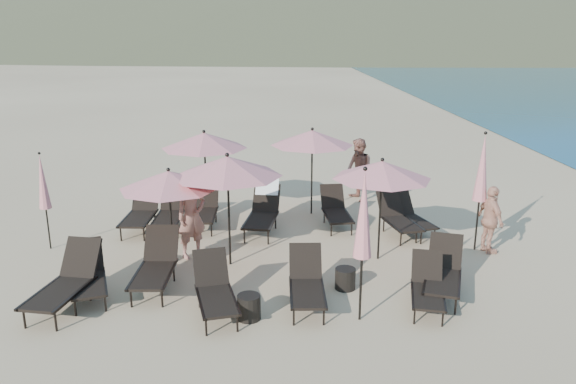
{
  "coord_description": "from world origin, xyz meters",
  "views": [
    {
      "loc": [
        -0.9,
        -9.5,
        4.79
      ],
      "look_at": [
        -0.61,
        3.5,
        1.1
      ],
      "focal_mm": 35.0,
      "sensor_mm": 36.0,
      "label": 1
    }
  ],
  "objects_px": {
    "lounger_7": "(170,211)",
    "lounger_3": "(307,282)",
    "lounger_5": "(428,286)",
    "lounger_10": "(410,216)",
    "umbrella_open_1": "(227,166)",
    "beachgoer_a": "(191,216)",
    "lounger_13": "(263,209)",
    "umbrella_closed_0": "(363,216)",
    "lounger_9": "(336,209)",
    "lounger_2": "(215,289)",
    "umbrella_open_2": "(382,170)",
    "beachgoer_c": "(491,220)",
    "umbrella_open_0": "(169,180)",
    "umbrella_closed_1": "(482,169)",
    "side_table_1": "(345,279)",
    "side_table_0": "(249,307)",
    "lounger_0": "(66,281)",
    "umbrella_open_4": "(312,138)",
    "lounger_11": "(398,217)",
    "beachgoer_b": "(359,170)",
    "lounger_8": "(204,208)",
    "umbrella_closed_2": "(43,182)",
    "lounger_1": "(156,264)",
    "umbrella_open_3": "(204,141)",
    "lounger_6": "(141,212)",
    "lounger_4": "(443,271)",
    "lounger_12": "(88,275)"
  },
  "relations": [
    {
      "from": "lounger_7",
      "to": "lounger_3",
      "type": "bearing_deg",
      "value": -52.45
    },
    {
      "from": "lounger_5",
      "to": "lounger_10",
      "type": "height_order",
      "value": "lounger_10"
    },
    {
      "from": "umbrella_open_1",
      "to": "beachgoer_a",
      "type": "height_order",
      "value": "umbrella_open_1"
    },
    {
      "from": "lounger_13",
      "to": "umbrella_closed_0",
      "type": "xyz_separation_m",
      "value": [
        1.76,
        -4.62,
        1.34
      ]
    },
    {
      "from": "lounger_9",
      "to": "umbrella_open_1",
      "type": "xyz_separation_m",
      "value": [
        -2.52,
        -2.45,
        1.73
      ]
    },
    {
      "from": "lounger_2",
      "to": "umbrella_open_2",
      "type": "relative_size",
      "value": 0.77
    },
    {
      "from": "lounger_3",
      "to": "beachgoer_c",
      "type": "bearing_deg",
      "value": 30.25
    },
    {
      "from": "lounger_7",
      "to": "umbrella_open_0",
      "type": "relative_size",
      "value": 0.77
    },
    {
      "from": "lounger_2",
      "to": "umbrella_closed_1",
      "type": "bearing_deg",
      "value": 13.54
    },
    {
      "from": "lounger_13",
      "to": "side_table_1",
      "type": "height_order",
      "value": "lounger_13"
    },
    {
      "from": "lounger_3",
      "to": "umbrella_open_2",
      "type": "bearing_deg",
      "value": 51.78
    },
    {
      "from": "side_table_0",
      "to": "lounger_7",
      "type": "bearing_deg",
      "value": 114.76
    },
    {
      "from": "lounger_0",
      "to": "umbrella_open_4",
      "type": "relative_size",
      "value": 0.8
    },
    {
      "from": "lounger_11",
      "to": "beachgoer_b",
      "type": "relative_size",
      "value": 0.94
    },
    {
      "from": "lounger_3",
      "to": "beachgoer_a",
      "type": "height_order",
      "value": "beachgoer_a"
    },
    {
      "from": "beachgoer_a",
      "to": "beachgoer_b",
      "type": "bearing_deg",
      "value": 7.17
    },
    {
      "from": "umbrella_open_0",
      "to": "side_table_0",
      "type": "distance_m",
      "value": 3.27
    },
    {
      "from": "lounger_8",
      "to": "umbrella_closed_2",
      "type": "xyz_separation_m",
      "value": [
        -3.36,
        -1.53,
        1.12
      ]
    },
    {
      "from": "lounger_1",
      "to": "lounger_5",
      "type": "distance_m",
      "value": 5.14
    },
    {
      "from": "lounger_2",
      "to": "umbrella_open_3",
      "type": "relative_size",
      "value": 0.73
    },
    {
      "from": "lounger_1",
      "to": "lounger_5",
      "type": "xyz_separation_m",
      "value": [
        5.06,
        -0.92,
        -0.08
      ]
    },
    {
      "from": "beachgoer_a",
      "to": "lounger_5",
      "type": "bearing_deg",
      "value": -66.3
    },
    {
      "from": "lounger_5",
      "to": "lounger_6",
      "type": "height_order",
      "value": "lounger_6"
    },
    {
      "from": "lounger_2",
      "to": "lounger_4",
      "type": "height_order",
      "value": "lounger_4"
    },
    {
      "from": "side_table_0",
      "to": "beachgoer_b",
      "type": "height_order",
      "value": "beachgoer_b"
    },
    {
      "from": "lounger_6",
      "to": "lounger_10",
      "type": "height_order",
      "value": "lounger_6"
    },
    {
      "from": "umbrella_open_1",
      "to": "beachgoer_c",
      "type": "xyz_separation_m",
      "value": [
        5.78,
        0.56,
        -1.39
      ]
    },
    {
      "from": "lounger_0",
      "to": "umbrella_open_3",
      "type": "height_order",
      "value": "umbrella_open_3"
    },
    {
      "from": "lounger_3",
      "to": "lounger_12",
      "type": "xyz_separation_m",
      "value": [
        -4.08,
        0.44,
        -0.01
      ]
    },
    {
      "from": "umbrella_open_4",
      "to": "lounger_6",
      "type": "bearing_deg",
      "value": -164.75
    },
    {
      "from": "lounger_0",
      "to": "lounger_6",
      "type": "relative_size",
      "value": 1.08
    },
    {
      "from": "umbrella_open_0",
      "to": "beachgoer_b",
      "type": "xyz_separation_m",
      "value": [
        4.6,
        4.92,
        -1.01
      ]
    },
    {
      "from": "lounger_2",
      "to": "lounger_5",
      "type": "height_order",
      "value": "lounger_2"
    },
    {
      "from": "side_table_0",
      "to": "umbrella_open_3",
      "type": "bearing_deg",
      "value": 103.89
    },
    {
      "from": "side_table_0",
      "to": "side_table_1",
      "type": "xyz_separation_m",
      "value": [
        1.81,
        1.16,
        -0.01
      ]
    },
    {
      "from": "lounger_12",
      "to": "beachgoer_c",
      "type": "xyz_separation_m",
      "value": [
        8.32,
        2.01,
        0.34
      ]
    },
    {
      "from": "lounger_11",
      "to": "side_table_1",
      "type": "xyz_separation_m",
      "value": [
        -1.66,
        -3.04,
        -0.23
      ]
    },
    {
      "from": "umbrella_open_0",
      "to": "umbrella_closed_0",
      "type": "xyz_separation_m",
      "value": [
        3.61,
        -2.29,
        -0.03
      ]
    },
    {
      "from": "lounger_10",
      "to": "side_table_0",
      "type": "relative_size",
      "value": 3.8
    },
    {
      "from": "side_table_1",
      "to": "side_table_0",
      "type": "bearing_deg",
      "value": -147.4
    },
    {
      "from": "umbrella_closed_2",
      "to": "side_table_0",
      "type": "relative_size",
      "value": 5.12
    },
    {
      "from": "umbrella_open_4",
      "to": "umbrella_closed_2",
      "type": "height_order",
      "value": "umbrella_open_4"
    },
    {
      "from": "lounger_3",
      "to": "beachgoer_b",
      "type": "height_order",
      "value": "beachgoer_b"
    },
    {
      "from": "lounger_6",
      "to": "lounger_11",
      "type": "xyz_separation_m",
      "value": [
        6.4,
        -0.48,
        -0.03
      ]
    },
    {
      "from": "lounger_2",
      "to": "beachgoer_c",
      "type": "xyz_separation_m",
      "value": [
        5.88,
        2.71,
        0.33
      ]
    },
    {
      "from": "lounger_5",
      "to": "lounger_1",
      "type": "bearing_deg",
      "value": -178.23
    },
    {
      "from": "lounger_1",
      "to": "lounger_10",
      "type": "bearing_deg",
      "value": 29.38
    },
    {
      "from": "umbrella_open_0",
      "to": "side_table_1",
      "type": "height_order",
      "value": "umbrella_open_0"
    },
    {
      "from": "lounger_10",
      "to": "umbrella_open_2",
      "type": "xyz_separation_m",
      "value": [
        -1.09,
        -1.71,
        1.59
      ]
    },
    {
      "from": "lounger_9",
      "to": "umbrella_closed_1",
      "type": "height_order",
      "value": "umbrella_closed_1"
    }
  ]
}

